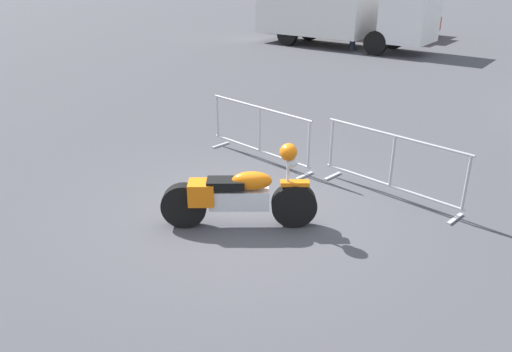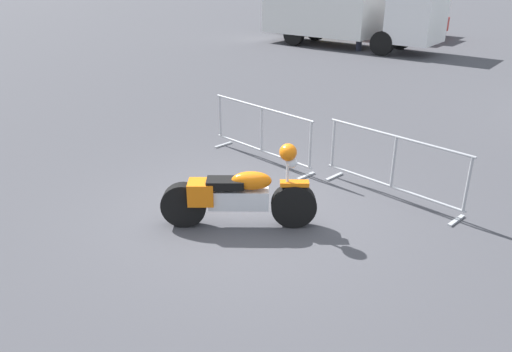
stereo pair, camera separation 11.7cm
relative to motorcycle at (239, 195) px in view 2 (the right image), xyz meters
The scene contains 9 objects.
ground_plane 0.62m from the motorcycle, 107.29° to the left, with size 120.00×120.00×0.00m, color #424247.
motorcycle is the anchor object (origin of this frame).
crowd_barrier_near 2.61m from the motorcycle, 120.70° to the left, with size 2.50×0.73×1.07m.
crowd_barrier_far 2.61m from the motorcycle, 59.28° to the left, with size 2.50×0.73×1.07m.
box_truck 16.79m from the motorcycle, 114.94° to the left, with size 7.75×2.41×2.98m.
parked_car_black 22.10m from the motorcycle, 120.54° to the left, with size 1.83×4.39×1.48m.
parked_car_yellow 20.91m from the motorcycle, 113.18° to the left, with size 1.86×4.47×1.51m.
parked_car_red 20.21m from the motorcycle, 104.98° to the left, with size 1.70×4.09×1.38m.
pedestrian 15.84m from the motorcycle, 111.58° to the left, with size 0.47×0.47×1.69m.
Camera 2 is at (4.30, -5.24, 3.59)m, focal length 35.00 mm.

